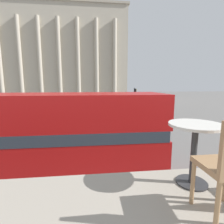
{
  "coord_description": "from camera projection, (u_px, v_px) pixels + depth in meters",
  "views": [
    {
      "loc": [
        -0.13,
        -2.15,
        4.49
      ],
      "look_at": [
        1.94,
        15.73,
        1.61
      ],
      "focal_mm": 28.0,
      "sensor_mm": 36.0,
      "label": 1
    }
  ],
  "objects": [
    {
      "name": "double_decker_bus",
      "position": [
        44.0,
        137.0,
        7.44
      ],
      "size": [
        10.29,
        2.72,
        4.1
      ],
      "rotation": [
        0.0,
        0.0,
        0.14
      ],
      "color": "black",
      "rests_on": "ground_plane"
    },
    {
      "name": "cafe_dining_table",
      "position": [
        195.0,
        140.0,
        2.0
      ],
      "size": [
        0.6,
        0.6,
        0.73
      ],
      "color": "#2D2D30",
      "rests_on": "cafe_floor_slab"
    },
    {
      "name": "traffic_light_mid",
      "position": [
        154.0,
        104.0,
        19.43
      ],
      "size": [
        0.42,
        0.24,
        3.47
      ],
      "color": "black",
      "rests_on": "ground_plane"
    },
    {
      "name": "pedestrian_grey",
      "position": [
        94.0,
        111.0,
        23.35
      ],
      "size": [
        0.32,
        0.32,
        1.6
      ],
      "rotation": [
        0.0,
        0.0,
        2.08
      ],
      "color": "#282B33",
      "rests_on": "ground_plane"
    },
    {
      "name": "traffic_light_near",
      "position": [
        80.0,
        117.0,
        12.14
      ],
      "size": [
        0.42,
        0.24,
        3.37
      ],
      "color": "black",
      "rests_on": "ground_plane"
    },
    {
      "name": "traffic_light_far",
      "position": [
        135.0,
        98.0,
        25.18
      ],
      "size": [
        0.42,
        0.24,
        3.95
      ],
      "color": "black",
      "rests_on": "ground_plane"
    },
    {
      "name": "plaza_building_left",
      "position": [
        64.0,
        58.0,
        46.57
      ],
      "size": [
        32.0,
        16.3,
        22.81
      ],
      "color": "#B2A893",
      "rests_on": "ground_plane"
    },
    {
      "name": "pedestrian_black",
      "position": [
        42.0,
        105.0,
        29.43
      ],
      "size": [
        0.32,
        0.32,
        1.71
      ],
      "rotation": [
        0.0,
        0.0,
        3.08
      ],
      "color": "#282B33",
      "rests_on": "ground_plane"
    }
  ]
}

